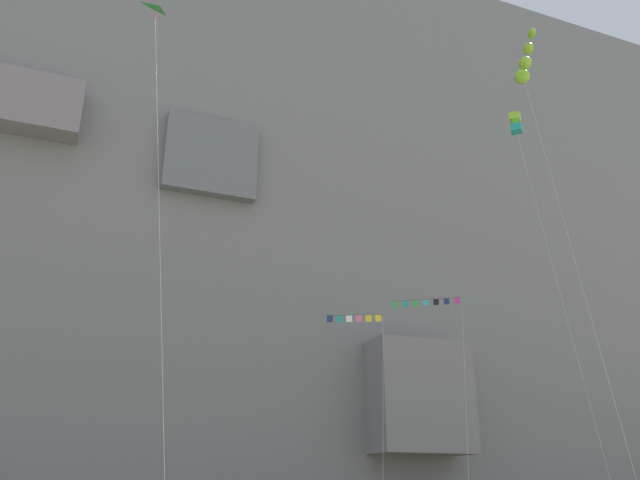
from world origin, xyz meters
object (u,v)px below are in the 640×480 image
Objects in this scene: kite_banner_far_right at (430,316)px; kite_box_high_center at (516,125)px; kite_windsock_low_left at (525,65)px; kite_delta_upper_right at (159,36)px; kite_banner_low_center at (357,334)px.

kite_box_high_center is at bearing -38.06° from kite_banner_far_right.
kite_delta_upper_right is at bearing 172.81° from kite_windsock_low_left.
kite_box_high_center reaches higher than kite_delta_upper_right.
kite_delta_upper_right is at bearing -157.16° from kite_banner_low_center.
kite_box_high_center is 19.08m from kite_banner_low_center.
kite_banner_far_right is at bearing 96.69° from kite_windsock_low_left.
kite_delta_upper_right is (-19.01, -7.62, 10.38)m from kite_banner_far_right.
kite_box_high_center is 1.06× the size of kite_delta_upper_right.
kite_box_high_center is 24.69m from kite_delta_upper_right.
kite_banner_low_center is (-7.34, 7.97, -14.69)m from kite_windsock_low_left.
kite_windsock_low_left is at bearing -47.34° from kite_banner_low_center.
kite_banner_low_center is at bearing -160.27° from kite_banner_far_right.
kite_banner_far_right is at bearing 19.73° from kite_banner_low_center.
kite_delta_upper_right is 2.05× the size of kite_banner_low_center.
kite_windsock_low_left is (-4.11, -6.02, -0.45)m from kite_box_high_center.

